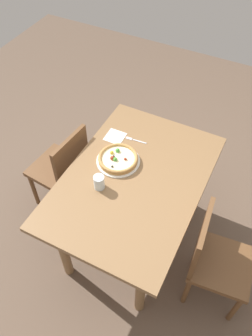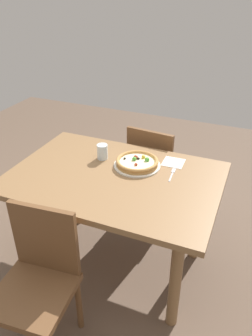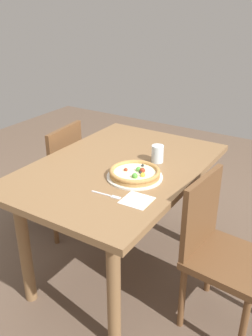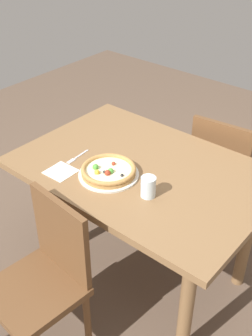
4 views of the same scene
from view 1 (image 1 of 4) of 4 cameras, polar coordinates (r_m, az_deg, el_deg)
ground_plane at (r=2.95m, az=1.10°, el=-11.15°), size 6.00×6.00×0.00m
dining_table at (r=2.40m, az=1.33°, el=-3.45°), size 1.33×0.91×0.77m
chair_near at (r=2.41m, az=14.55°, el=-14.45°), size 0.44×0.44×0.86m
chair_far at (r=2.81m, az=-10.58°, el=0.03°), size 0.44×0.44×0.86m
plate at (r=2.40m, az=-1.33°, el=1.19°), size 0.31×0.31×0.01m
pizza at (r=2.39m, az=-1.36°, el=1.60°), size 0.28×0.28×0.05m
fork at (r=2.55m, az=1.41°, el=4.75°), size 0.03×0.17×0.00m
drinking_glass at (r=2.23m, az=-4.55°, el=-2.40°), size 0.07×0.07×0.10m
napkin at (r=2.58m, az=-1.85°, el=5.31°), size 0.14×0.14×0.00m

